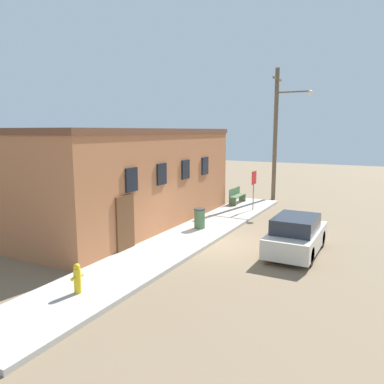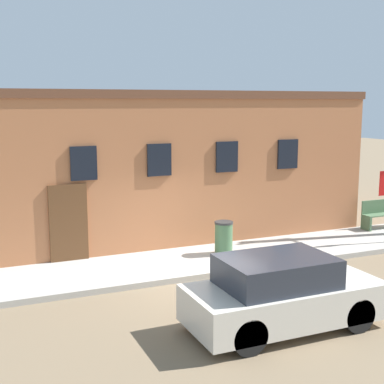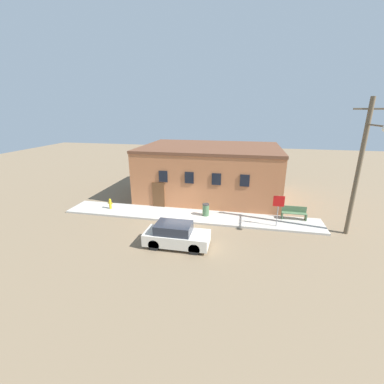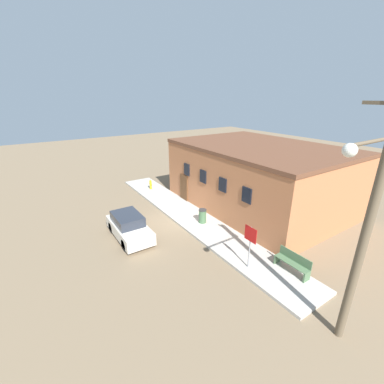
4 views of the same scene
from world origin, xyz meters
TOP-DOWN VIEW (x-y plane):
  - ground_plane at (0.00, 0.00)m, footprint 80.00×80.00m
  - sidewalk at (0.00, 1.24)m, footprint 19.24×2.49m
  - brick_building at (0.84, 6.68)m, footprint 12.14×8.51m
  - bench at (7.65, 2.06)m, footprint 1.71×0.44m
  - trash_bin at (1.27, 1.39)m, footprint 0.52×0.52m
  - parked_car at (0.21, -3.19)m, footprint 3.81×1.65m

SIDE VIEW (x-z plane):
  - ground_plane at x=0.00m, z-range 0.00..0.00m
  - sidewalk at x=0.00m, z-range 0.00..0.15m
  - trash_bin at x=1.27m, z-range 0.15..1.07m
  - bench at x=7.65m, z-range 0.15..1.09m
  - parked_car at x=0.21m, z-range -0.03..1.41m
  - brick_building at x=0.84m, z-range 0.00..4.65m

